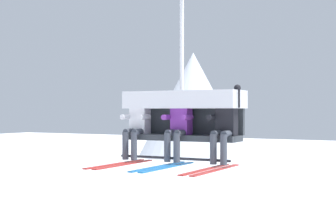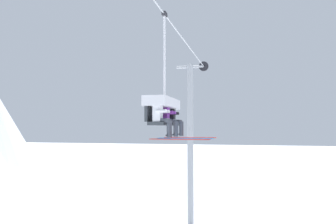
{
  "view_description": "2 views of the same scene",
  "coord_description": "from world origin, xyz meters",
  "views": [
    {
      "loc": [
        4.52,
        -8.66,
        6.21
      ],
      "look_at": [
        0.27,
        -0.86,
        6.18
      ],
      "focal_mm": 55.0,
      "sensor_mm": 36.0,
      "label": 1
    },
    {
      "loc": [
        -9.29,
        -3.37,
        5.62
      ],
      "look_at": [
        0.59,
        -0.89,
        6.11
      ],
      "focal_mm": 35.0,
      "sensor_mm": 36.0,
      "label": 2
    }
  ],
  "objects": [
    {
      "name": "skier_white",
      "position": [
        -0.32,
        -0.95,
        5.96
      ],
      "size": [
        0.46,
        1.7,
        1.23
      ],
      "color": "silver"
    },
    {
      "name": "mountain_peak_west",
      "position": [
        -25.98,
        54.45,
        7.06
      ],
      "size": [
        14.91,
        14.91,
        14.11
      ],
      "color": "silver",
      "rests_on": "ground_plane"
    },
    {
      "name": "skier_black",
      "position": [
        1.34,
        -0.94,
        5.98
      ],
      "size": [
        0.48,
        1.7,
        1.34
      ],
      "color": "black"
    },
    {
      "name": "chairlift_chair",
      "position": [
        0.51,
        -0.73,
        6.29
      ],
      "size": [
        2.08,
        0.74,
        3.86
      ],
      "color": "#33383D"
    },
    {
      "name": "skier_purple",
      "position": [
        0.51,
        -0.95,
        5.96
      ],
      "size": [
        0.46,
        1.7,
        1.23
      ],
      "color": "purple"
    }
  ]
}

